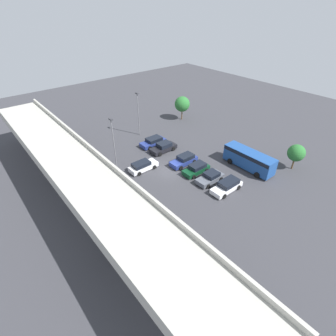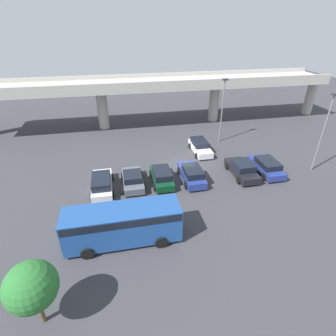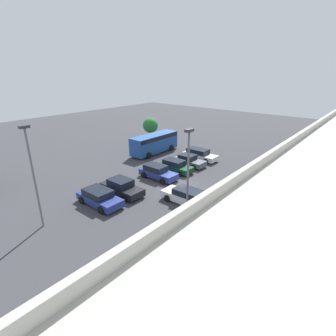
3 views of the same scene
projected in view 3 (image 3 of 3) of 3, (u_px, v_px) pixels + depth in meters
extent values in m
plane|color=#38383D|center=(179.00, 184.00, 28.81)|extent=(109.08, 109.08, 0.00)
cube|color=#ADAAA0|center=(335.00, 158.00, 18.48)|extent=(50.91, 6.27, 0.90)
cube|color=#ADAAA0|center=(292.00, 141.00, 20.00)|extent=(50.91, 0.30, 0.55)
cylinder|color=#ADAAA0|center=(292.00, 257.00, 13.51)|extent=(1.50, 1.50, 5.59)
cube|color=silver|center=(200.00, 156.00, 36.55)|extent=(1.83, 4.86, 0.66)
cube|color=black|center=(198.00, 151.00, 36.55)|extent=(1.69, 2.91, 0.67)
cylinder|color=black|center=(213.00, 158.00, 36.39)|extent=(0.22, 0.69, 0.69)
cylinder|color=black|center=(206.00, 161.00, 35.04)|extent=(0.22, 0.69, 0.69)
cylinder|color=black|center=(195.00, 154.00, 38.19)|extent=(0.22, 0.69, 0.69)
cylinder|color=black|center=(187.00, 157.00, 36.84)|extent=(0.22, 0.69, 0.69)
cube|color=#515660|center=(189.00, 162.00, 34.34)|extent=(1.88, 4.32, 0.65)
cube|color=black|center=(187.00, 157.00, 34.30)|extent=(1.73, 2.00, 0.60)
cylinder|color=black|center=(202.00, 163.00, 34.30)|extent=(0.22, 0.66, 0.66)
cylinder|color=black|center=(193.00, 167.00, 32.91)|extent=(0.22, 0.66, 0.66)
cylinder|color=black|center=(185.00, 159.00, 35.90)|extent=(0.22, 0.66, 0.66)
cylinder|color=black|center=(177.00, 163.00, 34.51)|extent=(0.22, 0.66, 0.66)
cube|color=#0C381E|center=(176.00, 168.00, 32.30)|extent=(1.78, 4.39, 0.68)
cube|color=black|center=(174.00, 162.00, 32.21)|extent=(1.63, 2.51, 0.63)
cylinder|color=black|center=(189.00, 170.00, 32.22)|extent=(0.22, 0.65, 0.65)
cylinder|color=black|center=(180.00, 174.00, 30.90)|extent=(0.22, 0.65, 0.65)
cylinder|color=black|center=(172.00, 165.00, 33.84)|extent=(0.22, 0.65, 0.65)
cylinder|color=black|center=(162.00, 169.00, 32.53)|extent=(0.22, 0.65, 0.65)
cube|color=navy|center=(158.00, 174.00, 30.24)|extent=(1.83, 4.64, 0.72)
cube|color=black|center=(156.00, 168.00, 30.25)|extent=(1.68, 2.51, 0.64)
cylinder|color=black|center=(173.00, 176.00, 30.13)|extent=(0.22, 0.71, 0.71)
cylinder|color=black|center=(162.00, 181.00, 28.78)|extent=(0.22, 0.71, 0.71)
cylinder|color=black|center=(155.00, 170.00, 31.84)|extent=(0.22, 0.71, 0.71)
cylinder|color=black|center=(144.00, 175.00, 30.49)|extent=(0.22, 0.71, 0.71)
cube|color=silver|center=(185.00, 197.00, 24.75)|extent=(1.77, 4.58, 0.72)
cube|color=black|center=(188.00, 192.00, 24.30)|extent=(1.62, 2.71, 0.56)
cylinder|color=black|center=(167.00, 198.00, 25.02)|extent=(0.22, 0.64, 0.64)
cylinder|color=black|center=(179.00, 192.00, 26.33)|extent=(0.22, 0.64, 0.64)
cylinder|color=black|center=(192.00, 208.00, 23.33)|extent=(0.22, 0.64, 0.64)
cylinder|color=black|center=(203.00, 200.00, 24.63)|extent=(0.22, 0.64, 0.64)
cube|color=black|center=(122.00, 189.00, 26.47)|extent=(1.93, 4.75, 0.70)
cube|color=black|center=(120.00, 182.00, 26.33)|extent=(1.78, 2.29, 0.67)
cylinder|color=black|center=(139.00, 191.00, 26.37)|extent=(0.22, 0.70, 0.70)
cylinder|color=black|center=(125.00, 198.00, 24.94)|extent=(0.22, 0.70, 0.70)
cylinder|color=black|center=(120.00, 184.00, 28.13)|extent=(0.22, 0.70, 0.70)
cylinder|color=black|center=(105.00, 190.00, 26.70)|extent=(0.22, 0.70, 0.70)
cube|color=navy|center=(100.00, 199.00, 24.39)|extent=(1.98, 4.75, 0.68)
cube|color=black|center=(98.00, 192.00, 24.30)|extent=(1.82, 2.69, 0.59)
cylinder|color=black|center=(119.00, 202.00, 24.30)|extent=(0.22, 0.72, 0.72)
cylinder|color=black|center=(101.00, 210.00, 22.85)|extent=(0.22, 0.72, 0.72)
cylinder|color=black|center=(99.00, 193.00, 26.06)|extent=(0.22, 0.72, 0.72)
cylinder|color=black|center=(82.00, 200.00, 24.61)|extent=(0.22, 0.72, 0.72)
cube|color=#1E478C|center=(154.00, 143.00, 39.24)|extent=(8.15, 2.34, 2.57)
cube|color=black|center=(154.00, 137.00, 38.92)|extent=(7.99, 2.39, 0.57)
cylinder|color=black|center=(160.00, 145.00, 42.16)|extent=(0.90, 0.29, 0.90)
cylinder|color=black|center=(171.00, 148.00, 40.73)|extent=(0.90, 0.29, 0.90)
cylinder|color=black|center=(137.00, 152.00, 38.51)|extent=(0.90, 0.29, 0.90)
cylinder|color=black|center=(149.00, 155.00, 37.09)|extent=(0.90, 0.29, 0.90)
cylinder|color=slate|center=(35.00, 180.00, 19.80)|extent=(0.16, 0.16, 8.00)
cube|color=#333338|center=(24.00, 127.00, 18.35)|extent=(0.70, 0.35, 0.20)
cylinder|color=slate|center=(188.00, 184.00, 19.40)|extent=(0.16, 0.16, 7.85)
cube|color=#333338|center=(189.00, 130.00, 17.98)|extent=(0.70, 0.35, 0.20)
cylinder|color=brown|center=(151.00, 136.00, 45.83)|extent=(0.24, 0.24, 1.72)
sphere|color=#286B2D|center=(150.00, 125.00, 45.14)|extent=(2.60, 2.60, 2.60)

